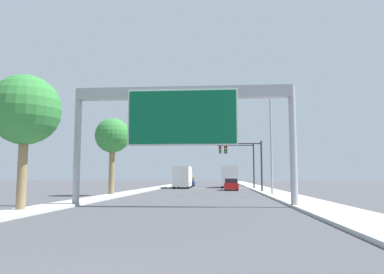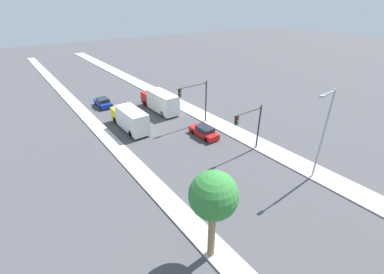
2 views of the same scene
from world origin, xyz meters
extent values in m
cube|color=#BABABA|center=(7.75, 60.00, 0.07)|extent=(3.00, 120.00, 0.15)
cube|color=#BABABA|center=(-7.25, 60.00, 0.07)|extent=(2.00, 120.00, 0.15)
cylinder|color=#9EA0A5|center=(-6.45, 18.00, 3.56)|extent=(0.41, 0.41, 7.13)
cylinder|color=#9EA0A5|center=(6.45, 18.00, 3.56)|extent=(0.41, 0.41, 7.13)
cube|color=#9EA0A5|center=(0.00, 18.00, 6.78)|extent=(12.90, 0.60, 0.70)
cube|color=white|center=(0.00, 17.70, 5.24)|extent=(6.55, 0.08, 3.37)
cube|color=#0A5B38|center=(0.00, 17.65, 5.24)|extent=(6.35, 0.16, 3.17)
cube|color=red|center=(3.50, 44.41, 0.55)|extent=(1.73, 4.65, 0.75)
cube|color=#1E232D|center=(3.50, 44.18, 1.21)|extent=(1.53, 2.42, 0.57)
cylinder|color=black|center=(2.74, 45.85, 0.32)|extent=(0.22, 0.64, 0.64)
cylinder|color=black|center=(4.26, 45.85, 0.32)|extent=(0.22, 0.64, 0.64)
cylinder|color=black|center=(2.74, 42.97, 0.32)|extent=(0.22, 0.64, 0.64)
cylinder|color=black|center=(4.26, 42.97, 0.32)|extent=(0.22, 0.64, 0.64)
cube|color=navy|center=(-3.50, 63.66, 0.57)|extent=(1.87, 4.34, 0.78)
cube|color=#1E232D|center=(-3.50, 63.44, 1.25)|extent=(1.64, 2.26, 0.59)
cylinder|color=black|center=(-4.32, 65.01, 0.32)|extent=(0.22, 0.64, 0.64)
cylinder|color=black|center=(-2.68, 65.01, 0.32)|extent=(0.22, 0.64, 0.64)
cylinder|color=black|center=(-4.32, 62.31, 0.32)|extent=(0.22, 0.64, 0.64)
cylinder|color=black|center=(-2.68, 62.31, 0.32)|extent=(0.22, 0.64, 0.64)
cube|color=yellow|center=(-3.50, 55.74, 1.25)|extent=(2.17, 2.34, 1.89)
cube|color=silver|center=(-3.50, 51.57, 1.76)|extent=(2.36, 6.01, 2.92)
cylinder|color=black|center=(-4.54, 55.63, 0.50)|extent=(0.28, 1.00, 1.00)
cylinder|color=black|center=(-2.46, 55.63, 0.50)|extent=(0.28, 1.00, 1.00)
cylinder|color=black|center=(-4.54, 50.07, 0.50)|extent=(0.28, 1.00, 1.00)
cylinder|color=black|center=(-2.46, 50.07, 0.50)|extent=(0.28, 1.00, 1.00)
cube|color=red|center=(3.50, 59.47, 1.29)|extent=(2.27, 2.48, 1.98)
cube|color=silver|center=(3.50, 55.03, 1.82)|extent=(2.47, 6.39, 3.05)
cylinder|color=black|center=(2.41, 59.35, 0.50)|extent=(0.28, 1.00, 1.00)
cylinder|color=black|center=(4.59, 59.35, 0.50)|extent=(0.28, 1.00, 1.00)
cylinder|color=black|center=(2.41, 53.44, 0.50)|extent=(0.28, 1.00, 1.00)
cylinder|color=black|center=(4.59, 53.44, 0.50)|extent=(0.28, 1.00, 1.00)
cylinder|color=#2D2D30|center=(6.75, 38.00, 2.86)|extent=(0.20, 0.20, 5.72)
cylinder|color=#2D2D30|center=(4.60, 38.00, 5.42)|extent=(4.31, 0.14, 0.14)
cube|color=black|center=(2.79, 38.00, 4.85)|extent=(0.35, 0.28, 1.05)
cylinder|color=red|center=(2.79, 37.84, 5.20)|extent=(0.22, 0.04, 0.22)
cylinder|color=yellow|center=(2.79, 37.84, 4.85)|extent=(0.22, 0.04, 0.22)
cylinder|color=green|center=(2.79, 37.84, 4.50)|extent=(0.22, 0.04, 0.22)
cylinder|color=#2D2D30|center=(6.75, 48.00, 3.17)|extent=(0.20, 0.20, 6.34)
cylinder|color=#2D2D30|center=(4.25, 48.00, 6.04)|extent=(5.00, 0.14, 0.14)
cube|color=black|center=(2.15, 48.00, 5.47)|extent=(0.35, 0.28, 1.05)
cylinder|color=red|center=(2.15, 47.84, 5.82)|extent=(0.22, 0.04, 0.22)
cylinder|color=yellow|center=(2.15, 47.84, 5.47)|extent=(0.22, 0.04, 0.22)
cylinder|color=green|center=(2.15, 47.84, 5.12)|extent=(0.22, 0.04, 0.22)
cylinder|color=#8C704C|center=(-7.64, 13.95, 2.57)|extent=(0.46, 0.46, 5.14)
sphere|color=#337F38|center=(-7.64, 13.95, 5.14)|extent=(3.57, 3.57, 3.57)
cylinder|color=#8C704C|center=(-7.76, 29.71, 2.77)|extent=(0.51, 0.51, 5.55)
sphere|color=#337F38|center=(-7.76, 29.71, 5.55)|extent=(3.21, 3.21, 3.21)
cylinder|color=#9EA0A5|center=(6.85, 30.48, 4.75)|extent=(0.18, 0.18, 9.50)
cylinder|color=#9EA0A5|center=(5.85, 30.48, 9.35)|extent=(2.01, 0.12, 0.12)
cube|color=#B2B2A8|center=(4.84, 30.48, 9.25)|extent=(0.60, 0.28, 0.20)
camera|label=1|loc=(2.26, -4.05, 1.77)|focal=35.00mm
camera|label=2|loc=(-16.31, 20.51, 16.29)|focal=24.00mm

